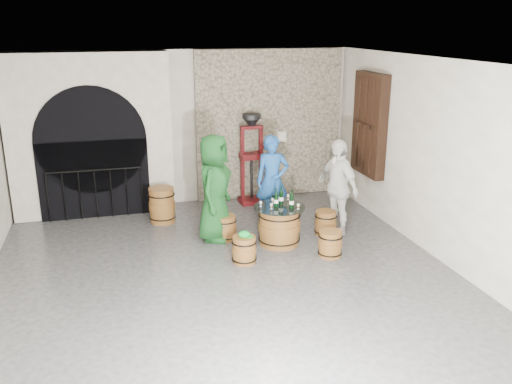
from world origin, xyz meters
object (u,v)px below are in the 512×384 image
object	(u,v)px
barrel_stool_left	(225,228)
person_blue	(272,180)
person_white	(337,187)
person_green	(214,188)
wine_bottle_right	(281,197)
corking_press	(252,152)
barrel_stool_right	(326,223)
wine_bottle_left	(276,200)
wine_bottle_center	(292,201)
barrel_table	(279,226)
barrel_stool_far	(272,213)
barrel_stool_near_right	(330,244)
barrel_stool_near_left	(244,250)
side_barrel	(162,205)

from	to	relation	value
barrel_stool_left	person_blue	bearing A→B (deg)	28.08
person_white	person_green	bearing A→B (deg)	-113.27
wine_bottle_right	corking_press	xyz separation A→B (m)	(0.06, 2.21, 0.29)
barrel_stool_right	wine_bottle_left	distance (m)	1.19
person_green	person_white	world-z (taller)	person_green
barrel_stool_right	person_white	bearing A→B (deg)	12.20
wine_bottle_center	corking_press	size ratio (longest dim) A/B	0.17
person_green	person_white	distance (m)	2.22
barrel_table	wine_bottle_left	bearing A→B (deg)	173.11
barrel_table	wine_bottle_right	world-z (taller)	wine_bottle_right
person_blue	person_white	bearing A→B (deg)	-29.60
person_green	person_white	size ratio (longest dim) A/B	1.09
corking_press	barrel_stool_left	bearing A→B (deg)	-120.78
person_white	wine_bottle_left	world-z (taller)	person_white
barrel_stool_far	barrel_stool_near_right	distance (m)	1.75
barrel_table	person_green	bearing A→B (deg)	152.57
barrel_stool_far	wine_bottle_right	distance (m)	1.04
person_blue	barrel_stool_left	bearing A→B (deg)	-144.61
barrel_stool_near_left	barrel_stool_near_right	bearing A→B (deg)	-5.25
barrel_stool_near_right	wine_bottle_center	xyz separation A→B (m)	(-0.48, 0.59, 0.60)
wine_bottle_right	person_green	bearing A→B (deg)	158.88
person_green	wine_bottle_center	distance (m)	1.38
barrel_stool_left	corking_press	bearing A→B (deg)	62.24
barrel_table	wine_bottle_left	distance (m)	0.48
wine_bottle_center	side_barrel	bearing A→B (deg)	138.93
wine_bottle_center	wine_bottle_right	bearing A→B (deg)	115.00
barrel_table	barrel_stool_near_right	distance (m)	0.98
person_blue	person_green	bearing A→B (deg)	-151.35
barrel_stool_left	wine_bottle_center	world-z (taller)	wine_bottle_center
person_blue	person_white	size ratio (longest dim) A/B	0.98
barrel_table	barrel_stool_near_right	world-z (taller)	barrel_table
person_white	corking_press	xyz separation A→B (m)	(-1.05, 2.07, 0.24)
wine_bottle_right	side_barrel	xyz separation A→B (m)	(-1.92, 1.53, -0.48)
barrel_stool_right	barrel_table	bearing A→B (deg)	-167.80
person_blue	person_white	xyz separation A→B (m)	(1.00, -0.75, 0.01)
person_white	barrel_stool_right	bearing A→B (deg)	-93.81
barrel_stool_near_right	person_blue	distance (m)	1.90
barrel_table	barrel_stool_far	bearing A→B (deg)	80.17
barrel_stool_right	corking_press	world-z (taller)	corking_press
corking_press	wine_bottle_right	bearing A→B (deg)	-94.51
barrel_table	wine_bottle_right	size ratio (longest dim) A/B	2.73
barrel_table	wine_bottle_center	world-z (taller)	wine_bottle_center
person_white	wine_bottle_left	size ratio (longest dim) A/B	5.39
wine_bottle_left	corking_press	bearing A→B (deg)	85.55
barrel_stool_far	barrel_stool_near_right	bearing A→B (deg)	-73.74
barrel_stool_near_left	person_green	world-z (taller)	person_green
barrel_stool_left	wine_bottle_left	xyz separation A→B (m)	(0.80, -0.44, 0.60)
barrel_stool_near_right	corking_press	bearing A→B (deg)	100.01
wine_bottle_left	wine_bottle_center	xyz separation A→B (m)	(0.23, -0.13, 0.00)
barrel_stool_left	barrel_stool_far	xyz separation A→B (m)	(1.03, 0.51, 0.00)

